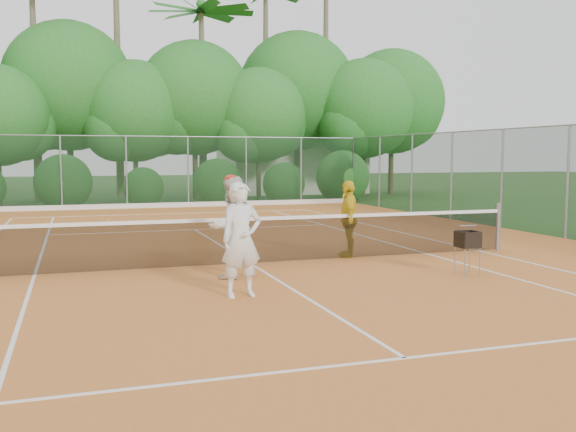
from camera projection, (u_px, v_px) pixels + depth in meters
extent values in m
plane|color=#244B1A|center=(251.00, 265.00, 13.03)|extent=(120.00, 120.00, 0.00)
cube|color=#C5702D|center=(251.00, 265.00, 13.03)|extent=(18.00, 36.00, 0.02)
cube|color=beige|center=(291.00, 167.00, 38.39)|extent=(8.00, 5.00, 3.00)
cylinder|color=gray|center=(498.00, 227.00, 14.85)|extent=(0.10, 0.10, 1.10)
cube|color=black|center=(251.00, 242.00, 12.99)|extent=(11.87, 0.03, 0.86)
cube|color=white|center=(251.00, 219.00, 12.94)|extent=(11.87, 0.04, 0.07)
imported|color=white|center=(241.00, 240.00, 9.95)|extent=(0.70, 0.50, 1.80)
imported|color=silver|center=(231.00, 227.00, 11.49)|extent=(1.08, 0.97, 1.83)
ellipsoid|color=red|center=(231.00, 179.00, 11.41)|extent=(0.22, 0.22, 0.14)
imported|color=yellow|center=(348.00, 219.00, 13.91)|extent=(0.68, 1.06, 1.67)
cylinder|color=gray|center=(465.00, 263.00, 11.62)|extent=(0.02, 0.02, 0.52)
cylinder|color=gray|center=(469.00, 259.00, 12.02)|extent=(0.02, 0.02, 0.52)
cube|color=black|center=(468.00, 239.00, 11.78)|extent=(0.36, 0.36, 0.30)
sphere|color=gold|center=(109.00, 220.00, 21.54)|extent=(0.07, 0.07, 0.07)
sphere|color=#DAEF37|center=(253.00, 210.00, 25.40)|extent=(0.07, 0.07, 0.07)
sphere|color=yellow|center=(170.00, 222.00, 20.94)|extent=(0.07, 0.07, 0.07)
cube|color=white|center=(169.00, 214.00, 24.25)|extent=(11.03, 0.06, 0.01)
cube|color=white|center=(481.00, 251.00, 14.76)|extent=(0.06, 23.77, 0.01)
cube|color=white|center=(34.00, 276.00, 11.73)|extent=(0.06, 23.77, 0.01)
cube|color=white|center=(429.00, 254.00, 14.33)|extent=(0.06, 23.77, 0.01)
cube|color=white|center=(195.00, 230.00, 19.07)|extent=(8.23, 0.06, 0.01)
cube|color=white|center=(405.00, 358.00, 6.99)|extent=(8.23, 0.06, 0.01)
cube|color=white|center=(251.00, 264.00, 13.03)|extent=(0.06, 12.80, 0.01)
cube|color=#19381E|center=(158.00, 172.00, 27.05)|extent=(18.00, 0.02, 3.00)
cylinder|color=gray|center=(353.00, 170.00, 29.89)|extent=(0.07, 0.07, 3.00)
cylinder|color=gray|center=(353.00, 170.00, 29.89)|extent=(0.07, 0.07, 3.00)
cylinder|color=brown|center=(70.00, 155.00, 31.55)|extent=(0.31, 0.31, 4.50)
sphere|color=#256622|center=(68.00, 86.00, 31.23)|extent=(6.30, 6.30, 6.30)
cylinder|color=brown|center=(136.00, 165.00, 31.12)|extent=(0.24, 0.24, 3.50)
sphere|color=#256622|center=(135.00, 111.00, 30.88)|extent=(4.90, 4.90, 4.90)
cylinder|color=brown|center=(195.00, 159.00, 32.51)|extent=(0.28, 0.28, 4.10)
sphere|color=#256622|center=(194.00, 98.00, 32.22)|extent=(5.74, 5.74, 5.74)
cylinder|color=brown|center=(259.00, 166.00, 32.36)|extent=(0.23, 0.23, 3.40)
sphere|color=#256622|center=(258.00, 115.00, 32.12)|extent=(4.76, 4.76, 4.76)
cylinder|color=brown|center=(297.00, 153.00, 35.79)|extent=(0.32, 0.32, 4.65)
sphere|color=#256622|center=(297.00, 91.00, 35.47)|extent=(6.51, 6.51, 6.51)
cylinder|color=brown|center=(363.00, 161.00, 34.61)|extent=(0.26, 0.26, 3.80)
sphere|color=#256622|center=(364.00, 109.00, 34.34)|extent=(5.32, 5.32, 5.32)
cylinder|color=brown|center=(391.00, 157.00, 36.89)|extent=(0.29, 0.29, 4.25)
sphere|color=#256622|center=(392.00, 102.00, 36.59)|extent=(5.95, 5.95, 5.95)
cone|color=brown|center=(35.00, 87.00, 30.76)|extent=(0.44, 0.44, 11.00)
cone|color=brown|center=(117.00, 55.00, 33.73)|extent=(0.44, 0.44, 15.00)
cone|color=brown|center=(202.00, 101.00, 32.86)|extent=(0.44, 0.44, 10.00)
sphere|color=#256622|center=(201.00, 4.00, 32.40)|extent=(0.50, 0.50, 0.50)
cone|color=brown|center=(266.00, 88.00, 35.92)|extent=(0.44, 0.44, 12.00)
cone|color=brown|center=(326.00, 75.00, 38.03)|extent=(0.44, 0.44, 14.00)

